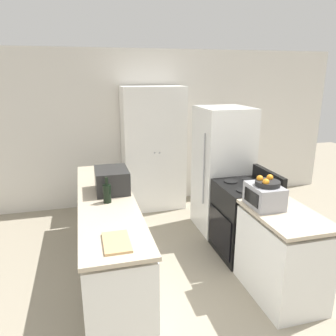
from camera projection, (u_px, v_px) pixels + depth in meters
wall_back at (144, 129)px, 5.59m from camera, size 7.00×0.06×2.60m
counter_left at (108, 236)px, 3.70m from camera, size 0.60×2.66×0.91m
counter_right at (281, 256)px, 3.30m from camera, size 0.60×0.92×0.91m
pantry_cabinet at (153, 149)px, 5.40m from camera, size 1.00×0.55×2.02m
stove at (244, 219)px, 4.08m from camera, size 0.66×0.71×1.07m
refrigerator at (222, 170)px, 4.67m from camera, size 0.71×0.74×1.78m
microwave at (112, 180)px, 3.74m from camera, size 0.37×0.47×0.26m
wine_bottle at (107, 193)px, 3.40m from camera, size 0.08×0.08×0.28m
toaster_oven at (264, 196)px, 3.30m from camera, size 0.29×0.38×0.23m
fruit_bowl at (267, 182)px, 3.25m from camera, size 0.25×0.25×0.10m
cutting_board at (117, 242)px, 2.60m from camera, size 0.21×0.36×0.02m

